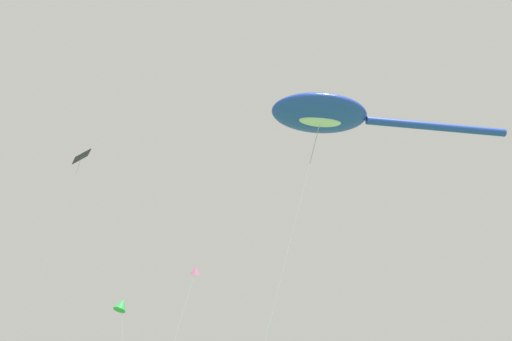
{
  "coord_description": "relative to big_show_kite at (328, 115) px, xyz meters",
  "views": [
    {
      "loc": [
        -8.04,
        -3.35,
        1.78
      ],
      "look_at": [
        0.89,
        6.41,
        10.35
      ],
      "focal_mm": 40.05,
      "sensor_mm": 36.0,
      "label": 1
    }
  ],
  "objects": [
    {
      "name": "big_show_kite",
      "position": [
        0.0,
        0.0,
        0.0
      ],
      "size": [
        9.32,
        6.18,
        15.33
      ],
      "rotation": [
        0.0,
        0.0,
        2.54
      ],
      "color": "blue",
      "rests_on": "ground"
    },
    {
      "name": "small_kite_streamer_purple",
      "position": [
        6.45,
        25.17,
        0.94
      ],
      "size": [
        1.35,
        4.76,
        16.4
      ],
      "rotation": [
        0.0,
        0.0,
        1.22
      ],
      "color": "green",
      "rests_on": "ground"
    },
    {
      "name": "small_kite_stunt_black",
      "position": [
        5.96,
        15.91,
        0.42
      ],
      "size": [
        4.83,
        1.39,
        15.85
      ],
      "rotation": [
        0.0,
        0.0,
        -0.49
      ],
      "color": "pink",
      "rests_on": "ground"
    },
    {
      "name": "small_kite_bird_shape",
      "position": [
        -2.43,
        16.06,
        4.08
      ],
      "size": [
        2.12,
        2.02,
        20.48
      ],
      "rotation": [
        0.0,
        0.0,
        2.71
      ],
      "color": "black",
      "rests_on": "ground"
    }
  ]
}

